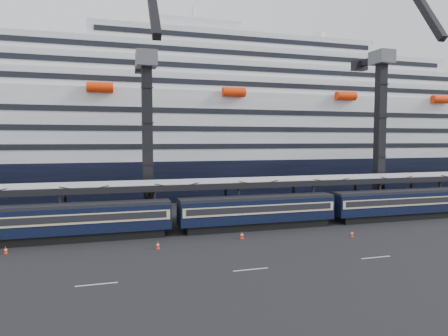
{
  "coord_description": "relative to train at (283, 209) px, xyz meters",
  "views": [
    {
      "loc": [
        -25.05,
        -34.0,
        10.55
      ],
      "look_at": [
        -12.18,
        10.0,
        7.35
      ],
      "focal_mm": 32.0,
      "sensor_mm": 36.0,
      "label": 1
    }
  ],
  "objects": [
    {
      "name": "traffic_cone_b",
      "position": [
        -29.69,
        -3.25,
        -1.86
      ],
      "size": [
        0.35,
        0.35,
        0.7
      ],
      "color": "#FF3308",
      "rests_on": "ground"
    },
    {
      "name": "crane_dark_near",
      "position": [
        -15.35,
        8.59,
        9.73
      ],
      "size": [
        4.5,
        17.75,
        35.08
      ],
      "color": "#4A4C52",
      "rests_on": "ground"
    },
    {
      "name": "ground",
      "position": [
        4.65,
        -10.0,
        -2.2
      ],
      "size": [
        260.0,
        260.0,
        0.0
      ],
      "primitive_type": "plane",
      "color": "black",
      "rests_on": "ground"
    },
    {
      "name": "traffic_cone_c",
      "position": [
        -15.87,
        -5.54,
        -1.83
      ],
      "size": [
        0.38,
        0.38,
        0.76
      ],
      "color": "#FF3308",
      "rests_on": "ground"
    },
    {
      "name": "crane_dark_mid",
      "position": [
        19.65,
        7.59,
        11.16
      ],
      "size": [
        4.5,
        18.24,
        39.64
      ],
      "color": "#4A4C52",
      "rests_on": "ground"
    },
    {
      "name": "canopy",
      "position": [
        4.65,
        4.0,
        3.05
      ],
      "size": [
        130.0,
        6.25,
        5.53
      ],
      "color": "#95979D",
      "rests_on": "ground"
    },
    {
      "name": "cruise_ship",
      "position": [
        3.57,
        35.99,
        10.14
      ],
      "size": [
        214.09,
        28.84,
        34.0
      ],
      "color": "black",
      "rests_on": "ground"
    },
    {
      "name": "traffic_cone_e",
      "position": [
        5.16,
        -6.6,
        -1.85
      ],
      "size": [
        0.36,
        0.36,
        0.72
      ],
      "color": "#FF3308",
      "rests_on": "ground"
    },
    {
      "name": "traffic_cone_d",
      "position": [
        -6.72,
        -4.07,
        -1.79
      ],
      "size": [
        0.42,
        0.42,
        0.83
      ],
      "color": "#FF3308",
      "rests_on": "ground"
    },
    {
      "name": "train",
      "position": [
        0.0,
        0.0,
        0.0
      ],
      "size": [
        133.05,
        3.0,
        4.05
      ],
      "color": "black",
      "rests_on": "ground"
    }
  ]
}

